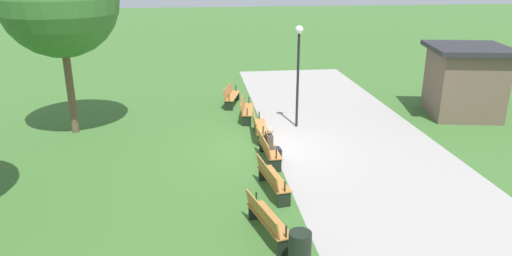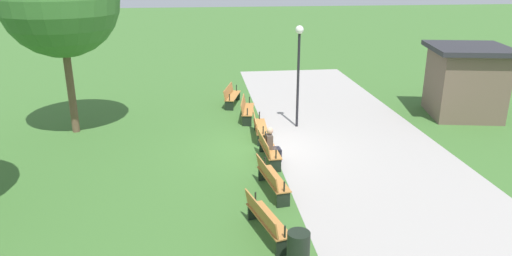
# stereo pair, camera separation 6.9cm
# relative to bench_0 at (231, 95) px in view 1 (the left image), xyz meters

# --- Properties ---
(ground_plane) EXTENTS (120.00, 120.00, 0.00)m
(ground_plane) POSITION_rel_bench_0_xyz_m (5.72, 0.81, -0.48)
(ground_plane) COLOR #3D6B2D
(path_paving) EXTENTS (25.84, 6.12, 0.01)m
(path_paving) POSITION_rel_bench_0_xyz_m (5.72, 4.13, -0.47)
(path_paving) COLOR #A39E99
(path_paving) RESTS_ON ground
(bench_0) EXTENTS (1.94, 0.94, 0.89)m
(bench_0) POSITION_rel_bench_0_xyz_m (0.00, 0.00, 0.00)
(bench_0) COLOR #B27538
(bench_0) RESTS_ON ground
(bench_1) EXTENTS (1.93, 0.76, 0.89)m
(bench_1) POSITION_rel_bench_0_xyz_m (2.26, 0.48, 0.00)
(bench_1) COLOR #B27538
(bench_1) RESTS_ON ground
(bench_2) EXTENTS (1.90, 0.57, 0.89)m
(bench_2) POSITION_rel_bench_0_xyz_m (4.56, 0.71, 0.00)
(bench_2) COLOR #B27538
(bench_2) RESTS_ON ground
(bench_3) EXTENTS (1.90, 0.57, 0.89)m
(bench_3) POSITION_rel_bench_0_xyz_m (6.88, 0.71, 0.00)
(bench_3) COLOR #B27538
(bench_3) RESTS_ON ground
(bench_4) EXTENTS (1.93, 0.76, 0.89)m
(bench_4) POSITION_rel_bench_0_xyz_m (9.18, 0.48, 0.00)
(bench_4) COLOR #B27538
(bench_4) RESTS_ON ground
(bench_5) EXTENTS (1.94, 0.94, 0.89)m
(bench_5) POSITION_rel_bench_0_xyz_m (11.44, 0.00, 0.00)
(bench_5) COLOR #B27538
(bench_5) RESTS_ON ground
(person_seated) EXTENTS (0.34, 0.53, 1.20)m
(person_seated) POSITION_rel_bench_0_xyz_m (6.87, 0.86, 0.16)
(person_seated) COLOR #4C4238
(person_seated) RESTS_ON ground
(lamp_post) EXTENTS (0.32, 0.32, 4.05)m
(lamp_post) POSITION_rel_bench_0_xyz_m (3.42, 2.42, 2.34)
(lamp_post) COLOR black
(lamp_post) RESTS_ON ground
(trash_bin) EXTENTS (0.49, 0.49, 0.93)m
(trash_bin) POSITION_rel_bench_0_xyz_m (12.86, 0.50, -0.01)
(trash_bin) COLOR black
(trash_bin) RESTS_ON ground
(kiosk) EXTENTS (3.84, 3.73, 3.02)m
(kiosk) POSITION_rel_bench_0_xyz_m (2.81, 9.84, 1.07)
(kiosk) COLOR brown
(kiosk) RESTS_ON ground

